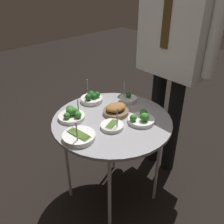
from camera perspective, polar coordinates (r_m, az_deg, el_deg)
name	(u,v)px	position (r m, az deg, el deg)	size (l,w,h in m)	color
ground_plane	(112,196)	(1.90, 0.00, -18.67)	(8.00, 8.00, 0.00)	black
serving_cart	(112,125)	(1.49, 0.00, -3.08)	(0.70, 0.70, 0.66)	#939399
bowl_roast_front_center	(116,110)	(1.51, 0.88, 0.51)	(0.15, 0.15, 0.07)	brown
bowl_asparagus_front_left	(79,136)	(1.31, -7.58, -5.55)	(0.17, 0.17, 0.13)	white
bowl_broccoli_mid_right	(141,119)	(1.44, 6.71, -1.56)	(0.15, 0.15, 0.07)	white
bowl_broccoli_front_right	(72,115)	(1.48, -9.19, -0.59)	(0.16, 0.16, 0.13)	silver
bowl_broccoli_mid_left	(128,98)	(1.65, 3.73, 3.21)	(0.11, 0.11, 0.14)	white
bowl_asparagus_center	(112,126)	(1.38, 0.03, -3.16)	(0.13, 0.13, 0.14)	white
bowl_broccoli_back_left	(92,98)	(1.65, -4.63, 3.18)	(0.14, 0.14, 0.15)	white
waiter_figure	(175,40)	(1.71, 14.11, 15.71)	(0.60, 0.22, 1.62)	black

